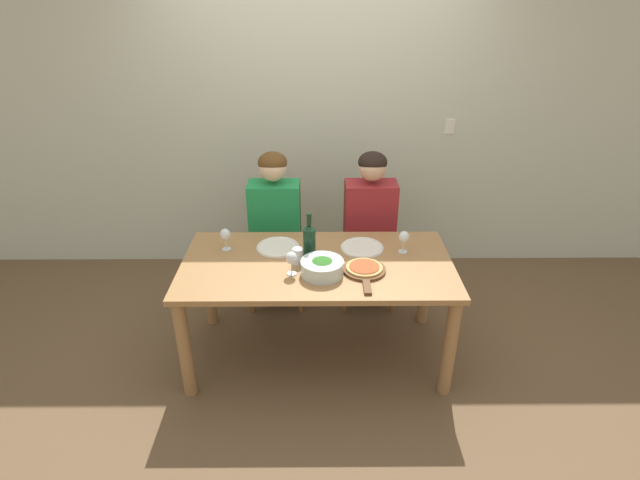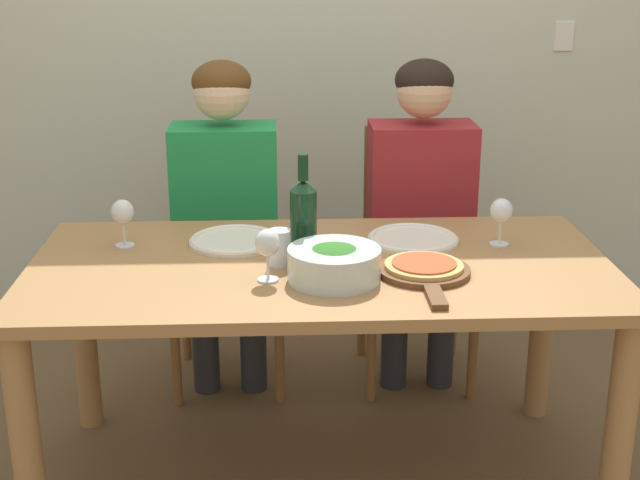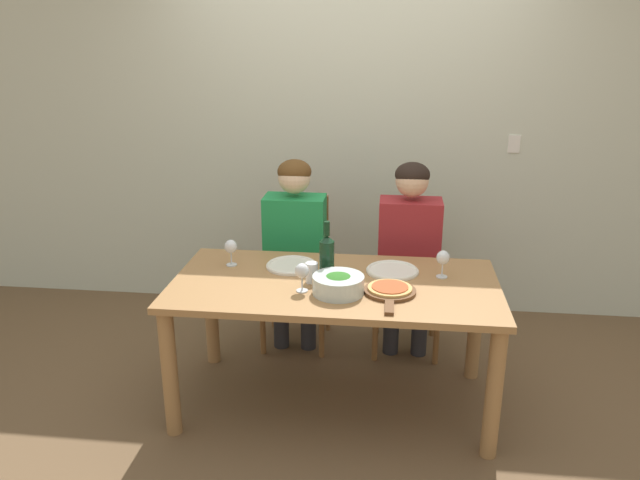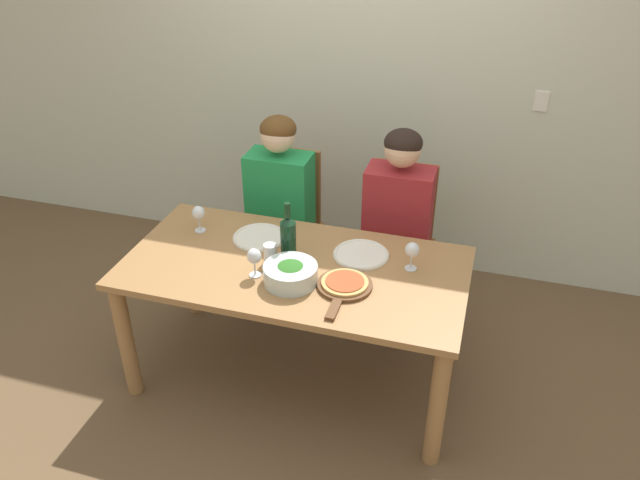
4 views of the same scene
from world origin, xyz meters
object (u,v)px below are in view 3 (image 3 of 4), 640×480
person_woman (295,237)px  broccoli_bowl (338,284)px  water_tumbler (312,273)px  dinner_plate_right (392,270)px  person_man (409,241)px  chair_left (298,265)px  wine_glass_left (231,248)px  wine_glass_centre (302,272)px  wine_bottle (327,256)px  chair_right (407,269)px  pizza_on_board (390,291)px  dinner_plate_left (292,265)px  wine_glass_right (443,259)px

person_woman → broccoli_bowl: size_ratio=4.74×
person_woman → broccoli_bowl: person_woman is taller
broccoli_bowl → water_tumbler: 0.20m
dinner_plate_right → person_man: bearing=78.1°
person_woman → person_man: 0.72m
chair_left → dinner_plate_right: bearing=-43.7°
wine_glass_left → wine_glass_centre: same height
chair_left → person_woman: person_woman is taller
broccoli_bowl → water_tumbler: size_ratio=2.42×
person_woman → water_tumbler: 0.70m
wine_bottle → wine_glass_left: 0.57m
wine_glass_centre → chair_right: bearing=58.7°
chair_left → wine_bottle: wine_bottle is taller
broccoli_bowl → pizza_on_board: 0.26m
dinner_plate_left → wine_glass_right: (0.82, -0.06, 0.10)m
broccoli_bowl → wine_glass_right: size_ratio=1.73×
chair_right → wine_glass_centre: 1.11m
pizza_on_board → wine_glass_right: wine_glass_right is taller
chair_left → person_woman: 0.26m
person_man → wine_glass_right: bearing=-72.6°
person_woman → dinner_plate_right: (0.62, -0.48, -0.01)m
dinner_plate_left → wine_glass_left: size_ratio=1.90×
chair_left → chair_right: same height
pizza_on_board → wine_glass_centre: size_ratio=2.68×
person_woman → pizza_on_board: 0.98m
chair_left → dinner_plate_left: (0.06, -0.58, 0.22)m
wine_glass_centre → wine_glass_left: bearing=144.8°
chair_left → wine_bottle: (0.27, -0.71, 0.34)m
dinner_plate_right → water_tumbler: bearing=-155.0°
wine_bottle → wine_glass_centre: (-0.11, -0.20, -0.02)m
dinner_plate_right → pizza_on_board: pizza_on_board is taller
water_tumbler → wine_glass_centre: bearing=-105.0°
chair_right → wine_glass_right: bearing=-75.6°
wine_glass_right → water_tumbler: 0.70m
dinner_plate_left → wine_glass_centre: 0.36m
chair_right → wine_glass_left: (-1.00, -0.59, 0.32)m
person_man → wine_glass_right: person_man is taller
dinner_plate_right → wine_glass_centre: size_ratio=1.90×
person_woman → water_tumbler: person_woman is taller
water_tumbler → chair_right: bearing=56.5°
wine_glass_right → water_tumbler: bearing=-167.6°
chair_left → wine_glass_right: bearing=-35.8°
pizza_on_board → wine_glass_left: size_ratio=2.68×
person_man → dinner_plate_left: person_man is taller
dinner_plate_right → broccoli_bowl: bearing=-129.8°
wine_glass_right → wine_glass_centre: bearing=-159.1°
chair_right → pizza_on_board: (-0.11, -0.89, 0.23)m
chair_left → chair_right: (0.72, 0.00, 0.00)m
water_tumbler → person_woman: bearing=106.3°
dinner_plate_right → wine_glass_centre: (-0.45, -0.32, 0.10)m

